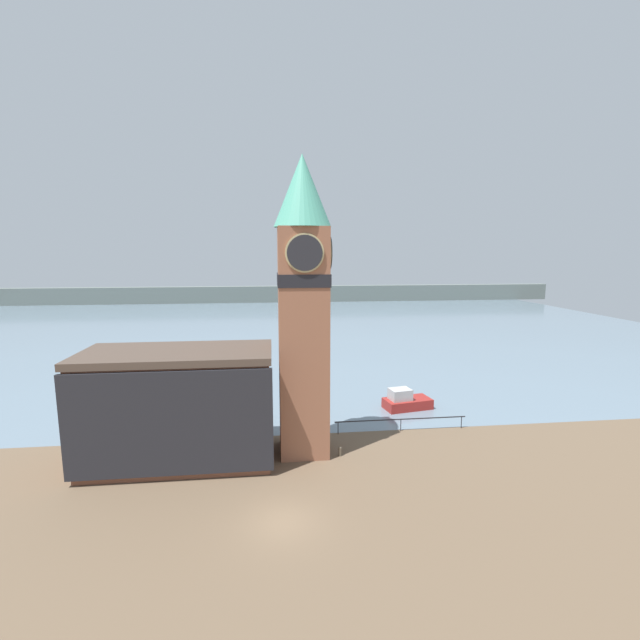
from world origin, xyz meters
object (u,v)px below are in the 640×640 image
(pier_building, at_px, (179,406))
(boat_near, at_px, (406,401))
(clock_tower, at_px, (303,301))
(mooring_bollard_near, at_px, (340,451))

(pier_building, relative_size, boat_near, 2.76)
(clock_tower, distance_m, mooring_bollard_near, 11.53)
(pier_building, distance_m, boat_near, 21.49)
(boat_near, xyz_separation_m, mooring_bollard_near, (-7.90, -9.04, -0.34))
(pier_building, xyz_separation_m, boat_near, (19.51, 8.37, -3.37))
(clock_tower, height_order, mooring_bollard_near, clock_tower)
(mooring_bollard_near, bearing_deg, pier_building, 176.67)
(boat_near, distance_m, mooring_bollard_near, 12.01)
(pier_building, height_order, mooring_bollard_near, pier_building)
(pier_building, bearing_deg, mooring_bollard_near, -3.33)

